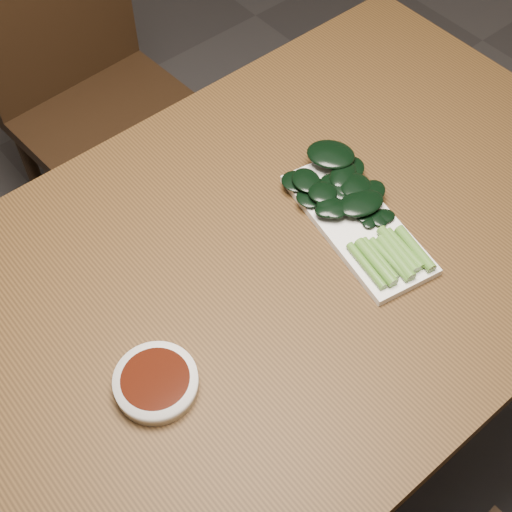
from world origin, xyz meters
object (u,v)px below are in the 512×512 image
object	(u,v)px
table	(257,294)
gai_lan	(353,202)
sauce_bowl	(156,382)
chair_far	(95,94)
serving_plate	(357,223)

from	to	relation	value
table	gai_lan	xyz separation A→B (m)	(0.20, -0.01, 0.10)
table	sauce_bowl	world-z (taller)	sauce_bowl
table	sauce_bowl	bearing A→B (deg)	-164.70
table	gai_lan	world-z (taller)	gai_lan
sauce_bowl	gai_lan	bearing A→B (deg)	7.07
chair_far	serving_plate	bearing A→B (deg)	-90.83
chair_far	sauce_bowl	world-z (taller)	chair_far
gai_lan	table	bearing A→B (deg)	176.72
gai_lan	sauce_bowl	bearing A→B (deg)	-172.93
sauce_bowl	serving_plate	bearing A→B (deg)	3.65
table	serving_plate	xyz separation A→B (m)	(0.19, -0.04, 0.08)
table	chair_far	bearing A→B (deg)	79.28
table	serving_plate	size ratio (longest dim) A/B	4.45
chair_far	gai_lan	bearing A→B (deg)	-89.83
chair_far	serving_plate	xyz separation A→B (m)	(0.03, -0.85, 0.27)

